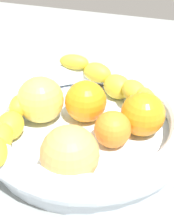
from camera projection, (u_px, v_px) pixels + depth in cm
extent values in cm
cube|color=gray|center=(87.00, 146.00, 51.75)|extent=(120.00, 120.00, 3.00)
cylinder|color=silver|center=(87.00, 133.00, 50.29)|extent=(29.42, 29.42, 2.09)
torus|color=silver|center=(87.00, 118.00, 48.59)|extent=(32.13, 32.13, 3.87)
ellipsoid|color=yellow|center=(37.00, 86.00, 51.75)|extent=(5.44, 3.89, 2.55)
ellipsoid|color=yellow|center=(22.00, 104.00, 49.49)|extent=(5.14, 3.62, 3.24)
ellipsoid|color=yellow|center=(10.00, 126.00, 46.95)|extent=(5.41, 4.58, 3.93)
ellipsoid|color=yellow|center=(1.00, 137.00, 42.96)|extent=(5.73, 4.77, 3.24)
ellipsoid|color=yellow|center=(146.00, 99.00, 47.84)|extent=(5.97, 4.69, 2.73)
ellipsoid|color=yellow|center=(134.00, 92.00, 52.06)|extent=(6.26, 6.14, 3.46)
ellipsoid|color=yellow|center=(117.00, 87.00, 55.83)|extent=(6.28, 6.70, 4.19)
ellipsoid|color=yellow|center=(97.00, 72.00, 57.40)|extent=(4.47, 5.91, 3.46)
ellipsoid|color=yellow|center=(74.00, 62.00, 58.00)|extent=(3.28, 5.58, 2.73)
sphere|color=orange|center=(86.00, 101.00, 49.87)|extent=(6.50, 6.50, 6.50)
sphere|color=orange|center=(113.00, 129.00, 45.18)|extent=(5.26, 5.26, 5.26)
sphere|color=orange|center=(143.00, 114.00, 47.06)|extent=(6.53, 6.53, 6.53)
sphere|color=#DEC253|center=(42.00, 99.00, 49.87)|extent=(7.24, 7.24, 7.24)
sphere|color=#E6A557|center=(70.00, 154.00, 39.38)|extent=(7.38, 7.38, 7.38)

